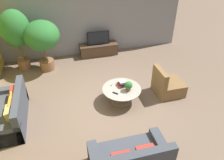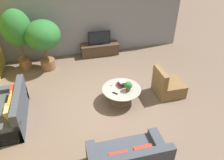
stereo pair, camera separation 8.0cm
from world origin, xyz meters
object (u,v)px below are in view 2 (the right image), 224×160
Objects in this scene: media_console at (100,49)px; armchair_wicker at (167,86)px; coffee_table at (121,92)px; potted_palm_corner at (43,37)px; television at (99,38)px; couch_near_entry at (128,160)px; potted_palm_tall at (17,30)px; potted_plant_tabletop at (128,86)px.

armchair_wicker reaches higher than media_console.
armchair_wicker is (1.42, 0.01, -0.04)m from coffee_table.
media_console is at bearing 17.17° from potted_palm_corner.
coffee_table is 3.25m from potted_palm_corner.
couch_near_entry is (-0.44, -5.13, -0.43)m from television.
potted_palm_tall reaches higher than armchair_wicker.
potted_plant_tabletop is (2.97, -2.76, -0.82)m from potted_palm_tall.
couch_near_entry reaches higher than coffee_table.
media_console is 0.70× the size of potted_palm_tall.
television is 3.35m from armchair_wicker.
coffee_table is 2.19m from couch_near_entry.
potted_palm_tall reaches higher than couch_near_entry.
potted_plant_tabletop is (0.18, -3.12, -0.11)m from television.
media_console is 1.36× the size of coffee_table.
media_console is 3.15m from potted_plant_tabletop.
television is at bearing -94.93° from couch_near_entry.
couch_near_entry is 2.87m from armchair_wicker.
potted_palm_corner reaches higher than television.
television is 0.41× the size of potted_palm_tall.
couch_near_entry reaches higher than potted_plant_tabletop.
potted_palm_tall is (-2.34, 4.77, 1.13)m from couch_near_entry.
potted_palm_tall is at bearing 137.04° from potted_plant_tabletop.
coffee_table is 1.42m from armchair_wicker.
television is at bearing 17.13° from potted_palm_corner.
potted_plant_tabletop reaches higher than coffee_table.
coffee_table is (0.03, -3.00, 0.08)m from media_console.
couch_near_entry is 5.58× the size of potted_plant_tabletop.
media_console is 1.72× the size of armchair_wicker.
potted_palm_corner is at bearing 130.35° from coffee_table.
potted_palm_tall is (-2.78, -0.36, 0.70)m from television.
television is at bearing 90.66° from coffee_table.
potted_palm_corner reaches higher than potted_plant_tabletop.
couch_near_entry is at bearing -94.93° from television.
coffee_table is 4.01m from potted_palm_tall.
coffee_table is (0.03, -3.00, -0.40)m from television.
television is at bearing 93.38° from potted_plant_tabletop.
potted_palm_tall is (-2.82, 2.64, 1.10)m from coffee_table.
potted_palm_corner is at bearing -71.08° from couch_near_entry.
potted_palm_corner is at bearing -18.03° from potted_palm_tall.
media_console is 0.48m from television.
couch_near_entry is at bearing -71.08° from potted_palm_corner.
television is at bearing -90.00° from media_console.
armchair_wicker is at bearing 0.55° from coffee_table.
potted_palm_corner is 3.37m from potted_plant_tabletop.
coffee_table is 0.62× the size of potted_palm_corner.
armchair_wicker is 3.04× the size of potted_plant_tabletop.
potted_plant_tabletop is at bearing -49.04° from potted_palm_corner.
coffee_table is at bearing 90.55° from armchair_wicker.
potted_palm_corner is at bearing 130.96° from potted_plant_tabletop.
television is 2.89m from potted_palm_tall.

